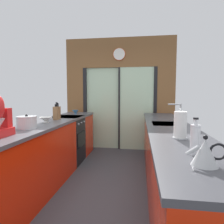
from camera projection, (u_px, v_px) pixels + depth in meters
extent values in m
cube|color=#38383D|center=(107.00, 179.00, 3.13)|extent=(5.04, 7.60, 0.02)
cube|color=brown|center=(119.00, 53.00, 4.70)|extent=(2.64, 0.08, 0.70)
cube|color=#B2D1AD|center=(103.00, 108.00, 4.89)|extent=(0.80, 0.02, 2.00)
cube|color=#B2D1AD|center=(136.00, 109.00, 4.74)|extent=(0.80, 0.02, 2.00)
cube|color=black|center=(85.00, 108.00, 4.94)|extent=(0.08, 0.10, 2.00)
cube|color=black|center=(155.00, 109.00, 4.69)|extent=(0.08, 0.10, 2.00)
cube|color=black|center=(119.00, 109.00, 4.81)|extent=(0.04, 0.10, 2.00)
cube|color=brown|center=(76.00, 108.00, 4.97)|extent=(0.42, 0.08, 2.00)
cube|color=brown|center=(166.00, 109.00, 4.66)|extent=(0.42, 0.08, 2.00)
cylinder|color=white|center=(119.00, 54.00, 4.64)|extent=(0.27, 0.03, 0.27)
torus|color=#DB4C23|center=(119.00, 54.00, 4.64)|extent=(0.29, 0.02, 0.29)
cube|color=red|center=(18.00, 171.00, 2.31)|extent=(0.58, 2.55, 0.88)
cube|color=red|center=(77.00, 134.00, 4.48)|extent=(0.58, 0.65, 0.88)
cube|color=#4C4C51|center=(43.00, 125.00, 2.88)|extent=(0.62, 3.80, 0.04)
cube|color=red|center=(169.00, 161.00, 2.66)|extent=(0.58, 3.80, 0.88)
cube|color=#3D3D42|center=(170.00, 128.00, 2.62)|extent=(0.62, 3.80, 0.04)
cube|color=#B7BABC|center=(166.00, 125.00, 2.87)|extent=(0.40, 0.48, 0.05)
cylinder|color=#B7BABC|center=(181.00, 114.00, 2.83)|extent=(0.02, 0.02, 0.29)
cylinder|color=#B7BABC|center=(174.00, 104.00, 2.83)|extent=(0.18, 0.02, 0.02)
cube|color=black|center=(67.00, 141.00, 3.86)|extent=(0.58, 0.60, 0.88)
cube|color=black|center=(82.00, 139.00, 3.81)|extent=(0.01, 0.48, 0.28)
cube|color=black|center=(67.00, 117.00, 3.82)|extent=(0.58, 0.60, 0.03)
cylinder|color=#B7BABC|center=(79.00, 124.00, 3.61)|extent=(0.02, 0.04, 0.04)
cylinder|color=#B7BABC|center=(82.00, 123.00, 3.79)|extent=(0.02, 0.04, 0.04)
cylinder|color=#B7BABC|center=(84.00, 122.00, 3.96)|extent=(0.02, 0.04, 0.04)
cylinder|color=silver|center=(46.00, 122.00, 2.94)|extent=(0.09, 0.09, 0.01)
cone|color=silver|center=(46.00, 120.00, 2.94)|extent=(0.19, 0.19, 0.08)
cylinder|color=teal|center=(76.00, 114.00, 4.28)|extent=(0.07, 0.07, 0.01)
cone|color=teal|center=(76.00, 112.00, 4.28)|extent=(0.15, 0.15, 0.08)
cube|color=brown|center=(57.00, 113.00, 3.32)|extent=(0.08, 0.14, 0.22)
cylinder|color=black|center=(55.00, 106.00, 3.31)|extent=(0.02, 0.02, 0.05)
cylinder|color=black|center=(56.00, 105.00, 3.31)|extent=(0.02, 0.02, 0.09)
cylinder|color=black|center=(57.00, 105.00, 3.31)|extent=(0.02, 0.02, 0.08)
cylinder|color=black|center=(58.00, 105.00, 3.30)|extent=(0.02, 0.02, 0.07)
cube|color=red|center=(0.00, 133.00, 1.97)|extent=(0.17, 0.26, 0.08)
cube|color=red|center=(6.00, 118.00, 2.06)|extent=(0.10, 0.08, 0.20)
cylinder|color=#B7BABC|center=(27.00, 123.00, 2.44)|extent=(0.24, 0.24, 0.14)
cylinder|color=#B7BABC|center=(26.00, 117.00, 2.43)|extent=(0.24, 0.24, 0.01)
sphere|color=black|center=(26.00, 115.00, 2.43)|extent=(0.03, 0.03, 0.03)
cone|color=#B7BABC|center=(205.00, 152.00, 1.15)|extent=(0.16, 0.16, 0.16)
sphere|color=black|center=(205.00, 137.00, 1.15)|extent=(0.03, 0.03, 0.03)
cylinder|color=#B7BABC|center=(193.00, 151.00, 1.16)|extent=(0.08, 0.02, 0.07)
torus|color=black|center=(218.00, 152.00, 1.14)|extent=(0.10, 0.01, 0.10)
cylinder|color=silver|center=(195.00, 140.00, 1.36)|extent=(0.07, 0.07, 0.21)
cylinder|color=silver|center=(196.00, 122.00, 1.35)|extent=(0.03, 0.03, 0.04)
cylinder|color=black|center=(196.00, 118.00, 1.35)|extent=(0.04, 0.04, 0.01)
cylinder|color=#B7BABC|center=(180.00, 138.00, 1.88)|extent=(0.14, 0.14, 0.01)
cylinder|color=white|center=(180.00, 124.00, 1.87)|extent=(0.12, 0.12, 0.25)
sphere|color=#B7BABC|center=(181.00, 110.00, 1.86)|extent=(0.03, 0.03, 0.03)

